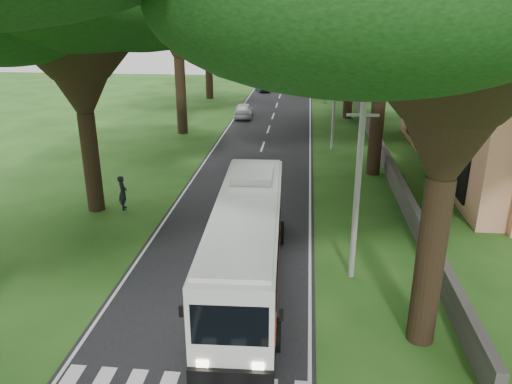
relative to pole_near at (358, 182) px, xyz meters
The scene contains 14 objects.
ground 9.15m from the pole_near, 132.51° to the right, with size 140.00×140.00×0.00m, color #1D4413.
road 20.21m from the pole_near, 106.14° to the left, with size 8.00×120.00×0.04m, color black.
property_wall 18.68m from the pole_near, 79.00° to the left, with size 0.35×50.00×1.20m, color #383533.
pole_near is the anchor object (origin of this frame).
pole_mid 20.00m from the pole_near, 90.00° to the left, with size 1.60×0.24×8.00m.
pole_far 40.00m from the pole_near, 90.00° to the left, with size 1.60×0.24×8.00m.
tree_l_mida 16.18m from the pole_near, 156.04° to the left, with size 12.70×12.70×13.65m.
tree_r_midb 32.67m from the pole_near, 86.42° to the left, with size 15.83×15.83×13.87m.
tree_r_far 50.61m from the pole_near, 86.57° to the left, with size 14.25×14.25×14.55m.
coach_bus 4.91m from the pole_near, 166.59° to the right, with size 3.19×12.16×3.56m.
distant_car_a 32.29m from the pole_near, 105.17° to the left, with size 1.76×4.38×1.49m, color silver.
distant_car_b 48.85m from the pole_near, 99.49° to the left, with size 1.47×4.22×1.39m, color #232250.
distant_car_c 48.29m from the pole_near, 94.11° to the left, with size 1.95×4.79×1.39m, color maroon.
pedestrian 13.89m from the pole_near, 152.63° to the left, with size 0.70×0.46×1.93m, color black.
Camera 1 is at (3.42, -12.60, 10.57)m, focal length 35.00 mm.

